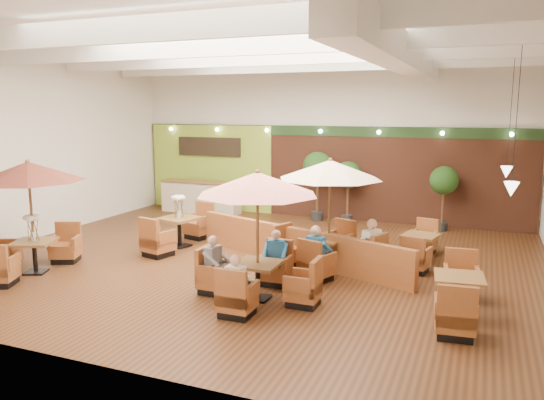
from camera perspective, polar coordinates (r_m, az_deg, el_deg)
The scene contains 17 objects.
room at distance 14.06m, azimuth 0.91°, elevation 9.06°, with size 14.04×14.00×5.52m.
service_counter at distance 19.84m, azimuth -7.64°, elevation 0.33°, with size 3.00×0.75×1.18m.
booth_divider at distance 13.23m, azimuth 2.59°, elevation -4.92°, with size 6.50×0.18×0.90m, color brown.
table_0 at distance 13.39m, azimuth -24.80°, elevation 0.74°, with size 2.64×2.80×2.68m.
table_1 at distance 10.45m, azimuth -1.57°, elevation -1.27°, with size 2.57×2.57×2.64m.
table_2 at distance 12.55m, azimuth 6.22°, elevation 0.64°, with size 2.79×2.79×2.68m.
table_3 at distance 15.00m, azimuth -9.93°, elevation -3.07°, with size 1.15×2.95×1.61m.
table_4 at distance 10.54m, azimuth 19.39°, elevation -9.77°, with size 0.97×2.67×0.98m.
table_5 at distance 13.84m, azimuth 15.63°, elevation -5.07°, with size 0.96×2.51×0.90m.
topiary_0 at distance 18.11m, azimuth 4.92°, elevation 3.28°, with size 1.02×1.02×2.37m.
topiary_1 at distance 17.85m, azimuth 8.17°, elevation 2.44°, with size 0.90×0.90×2.09m.
topiary_2 at distance 17.39m, azimuth 18.00°, elevation 1.76°, with size 0.88×0.88×2.05m.
diner_0 at distance 9.87m, azimuth -3.81°, elevation -8.37°, with size 0.36×0.30×0.73m.
diner_1 at distance 11.56m, azimuth 0.37°, elevation -5.58°, with size 0.39×0.34×0.75m.
diner_2 at distance 11.11m, azimuth -6.15°, elevation -6.26°, with size 0.32×0.39×0.76m.
diner_3 at distance 11.85m, azimuth 4.82°, elevation -5.12°, with size 0.43×0.38×0.81m.
diner_4 at distance 12.54m, azimuth 10.46°, elevation -4.36°, with size 0.46×0.48×0.85m.
Camera 1 is at (5.30, -11.90, 3.80)m, focal length 35.00 mm.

